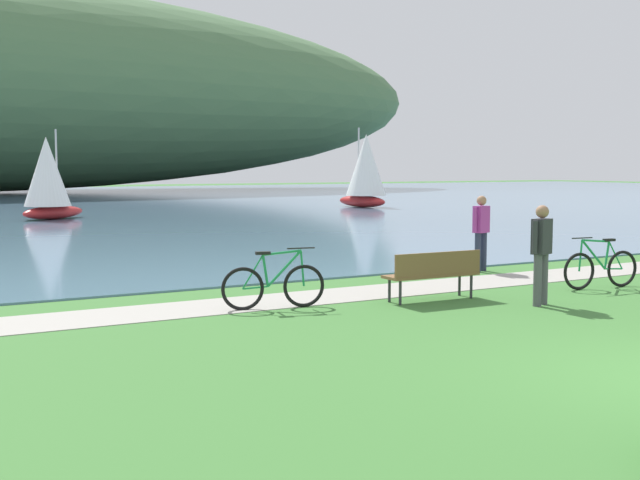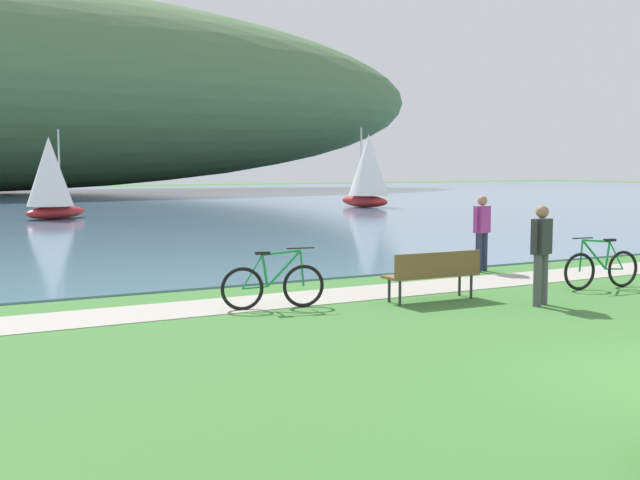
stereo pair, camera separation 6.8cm
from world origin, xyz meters
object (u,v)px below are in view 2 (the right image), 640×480
at_px(bicycle_leaning_near_bench, 273,285).
at_px(bicycle_beside_path, 601,268).
at_px(person_at_shoreline, 482,228).
at_px(sailboat_mid_bay, 368,170).
at_px(sailboat_toward_hillside, 50,177).
at_px(person_on_the_grass, 541,248).
at_px(park_bench_near_camera, 434,272).

xyz_separation_m(bicycle_leaning_near_bench, bicycle_beside_path, (6.51, -1.13, 0.00)).
xyz_separation_m(person_at_shoreline, sailboat_mid_bay, (13.10, 24.95, 1.21)).
height_order(person_at_shoreline, sailboat_toward_hillside, sailboat_toward_hillside).
relative_size(bicycle_beside_path, person_at_shoreline, 1.03).
distance_m(person_at_shoreline, sailboat_toward_hillside, 23.43).
bearing_deg(person_at_shoreline, person_on_the_grass, -118.09).
bearing_deg(sailboat_toward_hillside, person_at_shoreline, -77.97).
height_order(bicycle_leaning_near_bench, sailboat_toward_hillside, sailboat_toward_hillside).
relative_size(park_bench_near_camera, person_at_shoreline, 1.06).
height_order(park_bench_near_camera, bicycle_beside_path, bicycle_beside_path).
xyz_separation_m(park_bench_near_camera, person_on_the_grass, (1.30, -1.27, 0.46)).
bearing_deg(person_on_the_grass, park_bench_near_camera, 135.53).
xyz_separation_m(bicycle_leaning_near_bench, sailboat_toward_hillside, (1.33, 24.89, 1.52)).
bearing_deg(bicycle_leaning_near_bench, sailboat_mid_bay, 54.38).
relative_size(sailboat_mid_bay, sailboat_toward_hillside, 1.15).
bearing_deg(person_on_the_grass, bicycle_leaning_near_bench, 154.57).
height_order(person_at_shoreline, sailboat_mid_bay, sailboat_mid_bay).
bearing_deg(bicycle_leaning_near_bench, person_on_the_grass, -25.43).
height_order(bicycle_leaning_near_bench, person_at_shoreline, person_at_shoreline).
distance_m(park_bench_near_camera, sailboat_toward_hillside, 25.65).
bearing_deg(person_on_the_grass, sailboat_toward_hillside, 95.90).
bearing_deg(person_on_the_grass, bicycle_beside_path, 18.72).
relative_size(park_bench_near_camera, person_on_the_grass, 1.06).
height_order(bicycle_beside_path, sailboat_mid_bay, sailboat_mid_bay).
height_order(person_on_the_grass, sailboat_mid_bay, sailboat_mid_bay).
xyz_separation_m(bicycle_beside_path, sailboat_toward_hillside, (-5.18, 26.02, 1.52)).
height_order(park_bench_near_camera, sailboat_mid_bay, sailboat_mid_bay).
distance_m(park_bench_near_camera, sailboat_mid_bay, 32.22).
relative_size(bicycle_leaning_near_bench, person_at_shoreline, 1.02).
bearing_deg(bicycle_leaning_near_bench, person_at_shoreline, 17.84).
distance_m(bicycle_leaning_near_bench, person_on_the_grass, 4.57).
relative_size(person_at_shoreline, sailboat_mid_bay, 0.37).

